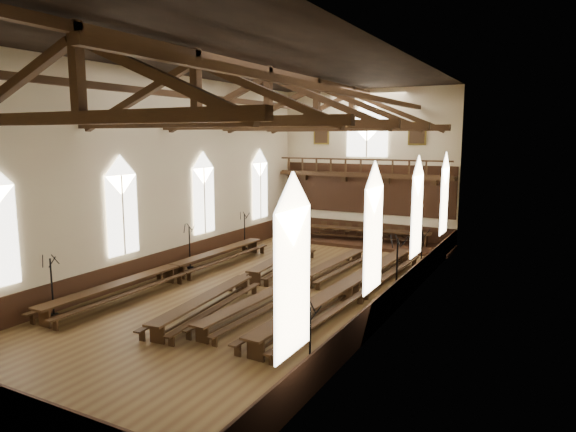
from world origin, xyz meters
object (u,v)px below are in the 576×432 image
at_px(high_table, 363,231).
at_px(candelabrum_right_mid, 396,279).
at_px(refectory_row_b, 248,278).
at_px(refectory_row_c, 299,282).
at_px(candelabrum_left_mid, 190,255).
at_px(candelabrum_right_near, 310,358).
at_px(refectory_row_d, 349,286).
at_px(candelabrum_left_near, 53,298).
at_px(dais, 362,243).
at_px(candelabrum_right_far, 421,261).
at_px(refectory_row_a, 174,269).
at_px(candelabrum_left_far, 245,238).

relative_size(high_table, candelabrum_right_mid, 3.12).
bearing_deg(refectory_row_b, refectory_row_c, 13.81).
xyz_separation_m(candelabrum_left_mid, candelabrum_right_near, (11.10, -8.48, -0.02)).
distance_m(refectory_row_d, candelabrum_right_near, 7.70).
height_order(candelabrum_left_near, candelabrum_right_mid, candelabrum_right_mid).
distance_m(refectory_row_c, dais, 11.38).
bearing_deg(high_table, refectory_row_c, -84.48).
bearing_deg(refectory_row_b, candelabrum_right_near, -46.67).
xyz_separation_m(refectory_row_d, high_table, (-3.44, 11.16, 0.31)).
xyz_separation_m(candelabrum_left_near, candelabrum_left_mid, (0.00, 8.33, -0.01)).
distance_m(candelabrum_left_mid, candelabrum_right_far, 11.97).
relative_size(dais, candelabrum_right_far, 4.78).
height_order(refectory_row_c, candelabrum_left_near, candelabrum_left_near).
height_order(refectory_row_a, candelabrum_right_far, candelabrum_right_far).
height_order(refectory_row_a, refectory_row_d, refectory_row_d).
bearing_deg(candelabrum_right_near, dais, 105.49).
height_order(refectory_row_a, candelabrum_left_mid, candelabrum_left_mid).
distance_m(high_table, candelabrum_left_far, 7.67).
distance_m(high_table, candelabrum_right_mid, 11.34).
height_order(candelabrum_left_near, candelabrum_right_far, candelabrum_left_near).
distance_m(refectory_row_c, candelabrum_right_far, 6.95).
xyz_separation_m(candelabrum_left_mid, candelabrum_right_far, (11.10, 4.48, -0.01)).
height_order(refectory_row_b, candelabrum_right_mid, candelabrum_right_mid).
xyz_separation_m(refectory_row_b, high_table, (1.22, 11.89, 0.37)).
bearing_deg(refectory_row_a, high_table, 67.59).
bearing_deg(candelabrum_left_far, candelabrum_left_mid, -90.00).
xyz_separation_m(refectory_row_a, dais, (5.12, 12.42, -0.47)).
bearing_deg(refectory_row_c, candelabrum_left_near, -134.32).
xyz_separation_m(dais, candelabrum_left_far, (-5.93, -4.87, 0.60)).
xyz_separation_m(refectory_row_c, candelabrum_left_mid, (-7.02, 1.14, 0.23)).
bearing_deg(high_table, refectory_row_d, -72.86).
bearing_deg(refectory_row_a, candelabrum_right_near, -31.27).
distance_m(refectory_row_d, candelabrum_left_far, 11.29).
bearing_deg(candelabrum_left_far, dais, 39.40).
bearing_deg(refectory_row_a, candelabrum_left_mid, 109.88).
bearing_deg(candelabrum_right_mid, refectory_row_d, -148.26).
distance_m(refectory_row_b, candelabrum_right_mid, 6.65).
xyz_separation_m(refectory_row_c, candelabrum_right_far, (4.08, 5.62, 0.23)).
bearing_deg(high_table, refectory_row_b, -95.86).
relative_size(refectory_row_a, refectory_row_b, 1.03).
xyz_separation_m(candelabrum_left_near, candelabrum_right_near, (11.10, -0.16, -0.03)).
height_order(dais, candelabrum_left_far, candelabrum_left_far).
relative_size(refectory_row_a, candelabrum_left_mid, 6.14).
bearing_deg(refectory_row_c, candelabrum_right_near, -60.95).
distance_m(refectory_row_a, candelabrum_left_mid, 2.38).
height_order(candelabrum_left_far, candelabrum_right_near, candelabrum_left_far).
bearing_deg(refectory_row_c, candelabrum_left_far, 137.41).
height_order(high_table, candelabrum_left_far, candelabrum_left_far).
height_order(high_table, candelabrum_right_mid, candelabrum_right_mid).
xyz_separation_m(refectory_row_d, candelabrum_left_mid, (-9.37, 0.98, 0.15)).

